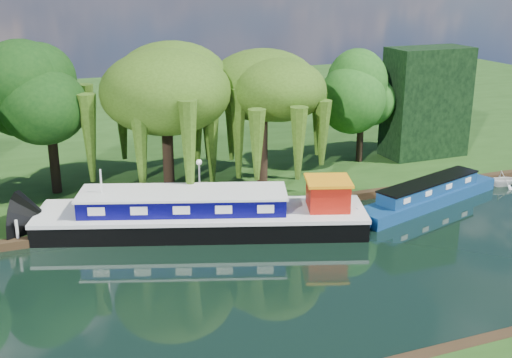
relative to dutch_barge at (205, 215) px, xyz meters
name	(u,v)px	position (x,y,z in m)	size (l,w,h in m)	color
ground	(256,283)	(0.34, -6.81, -0.94)	(120.00, 120.00, 0.00)	black
far_bank	(122,123)	(0.34, 27.19, -0.71)	(120.00, 52.00, 0.45)	#1A390F
dutch_barge	(205,215)	(0.00, 0.00, 0.00)	(18.22, 9.67, 3.77)	black
narrowboat	(428,195)	(13.95, -1.03, -0.34)	(11.55, 5.29, 1.68)	navy
white_cruiser	(502,186)	(20.74, 0.15, -0.94)	(1.88, 2.18, 1.15)	silver
willow_left	(165,90)	(-0.27, 6.80, 5.77)	(7.19, 7.19, 8.61)	black
willow_right	(262,98)	(5.51, 5.20, 5.13)	(6.32, 6.32, 7.70)	black
tree_far_mid	(48,98)	(-7.08, 8.36, 5.48)	(5.29, 5.29, 8.66)	black
tree_far_right	(362,96)	(14.04, 7.45, 4.31)	(4.25, 4.25, 6.96)	black
conifer_hedge	(426,102)	(19.34, 7.19, 3.51)	(6.00, 3.00, 8.00)	black
lamppost	(199,169)	(0.84, 3.69, 1.48)	(0.36, 0.36, 2.56)	silver
mooring_posts	(194,206)	(-0.16, 1.59, 0.01)	(19.16, 0.16, 1.00)	silver
reeds_near	(490,324)	(7.21, -14.39, -0.39)	(33.70, 1.50, 1.10)	#234E14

